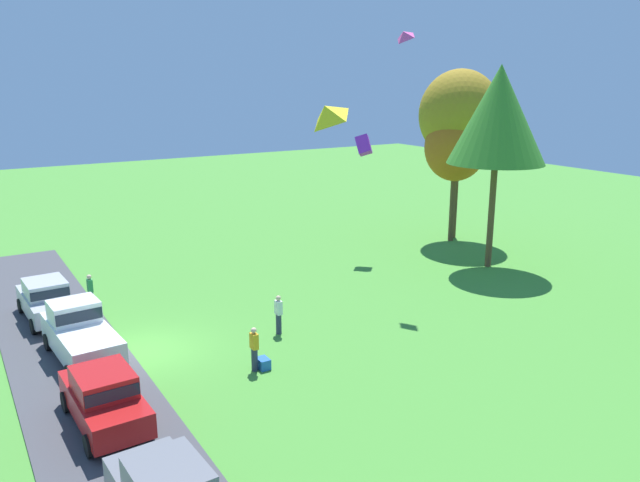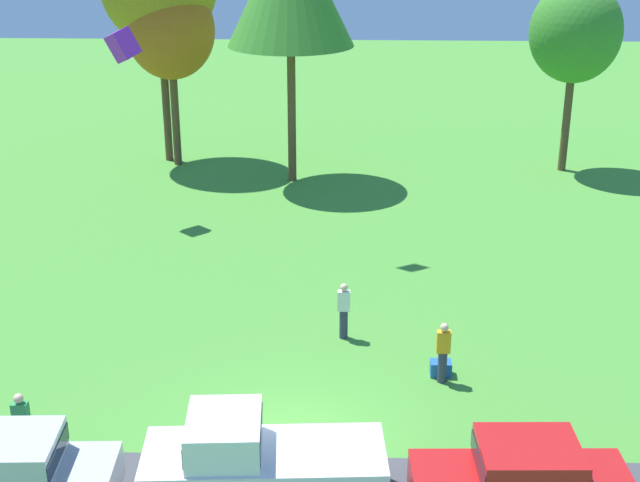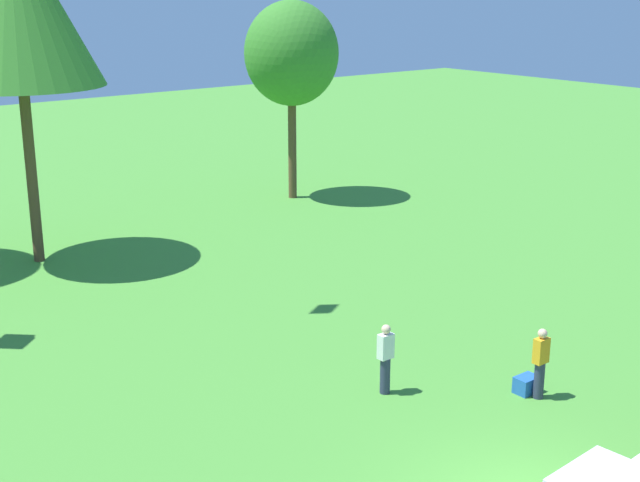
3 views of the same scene
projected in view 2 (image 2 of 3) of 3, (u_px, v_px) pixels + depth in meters
ground_plane at (294, 438)px, 21.09m from camera, size 120.00×120.00×0.00m
car_sedan_by_flagpole at (8, 474)px, 18.10m from camera, size 4.49×2.14×1.84m
car_pickup_near_entrance at (255, 462)px, 18.35m from camera, size 5.12×2.32×2.14m
car_sedan_far_end at (523, 481)px, 17.88m from camera, size 4.47×2.09×1.84m
person_watching_sky at (344, 310)px, 25.51m from camera, size 0.36×0.24×1.71m
person_on_lawn at (22, 426)px, 20.00m from camera, size 0.36×0.24×1.71m
person_beside_suv at (443, 352)px, 23.20m from camera, size 0.36×0.24×1.71m
tree_center_back at (170, 31)px, 39.83m from camera, size 4.00×4.00×8.45m
tree_far_right at (576, 33)px, 38.98m from camera, size 4.03×4.03×8.50m
cooler_box at (441, 368)px, 23.77m from camera, size 0.56×0.40×0.40m
kite_box_mid_center at (123, 45)px, 33.14m from camera, size 1.42×1.07×1.42m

